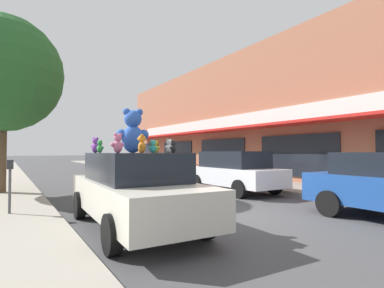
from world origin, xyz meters
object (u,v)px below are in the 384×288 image
Objects in this scene: teddy_bear_orange at (142,144)px; teddy_bear_pink at (118,143)px; street_tree at (1,74)px; teddy_bear_black at (173,147)px; parked_car_far_right at (167,166)px; teddy_bear_yellow at (155,147)px; plush_art_car at (134,189)px; parked_car_far_center at (234,171)px; parking_meter at (10,179)px; teddy_bear_green at (100,147)px; teddy_bear_teal at (153,147)px; teddy_bear_white at (169,146)px; teddy_bear_purple at (95,145)px; teddy_bear_giant at (133,131)px.

teddy_bear_orange is 0.89× the size of teddy_bear_pink.
teddy_bear_black is at bearing -70.57° from street_tree.
teddy_bear_yellow is at bearing -118.31° from parked_car_far_right.
teddy_bear_orange reaches higher than plush_art_car.
parked_car_far_center is (5.00, 3.51, -0.85)m from teddy_bear_yellow.
teddy_bear_yellow is 0.21× the size of parking_meter.
teddy_bear_orange reaches higher than parked_car_far_right.
teddy_bear_green is at bearing -49.88° from parking_meter.
teddy_bear_yellow is (0.36, 0.68, 0.01)m from teddy_bear_teal.
teddy_bear_black reaches higher than teddy_bear_teal.
parked_car_far_right is at bearing -145.79° from teddy_bear_black.
teddy_bear_yellow is 0.90× the size of teddy_bear_white.
teddy_bear_teal is at bearing -38.74° from teddy_bear_black.
street_tree reaches higher than plush_art_car.
teddy_bear_teal reaches higher than parked_car_far_right.
teddy_bear_purple is 0.08× the size of parked_car_far_center.
teddy_bear_black is 11.23m from parked_car_far_right.
teddy_bear_green is 0.04× the size of street_tree.
street_tree is at bearing -141.99° from teddy_bear_orange.
teddy_bear_pink is at bearing 34.04° from teddy_bear_yellow.
street_tree is 5.71m from parking_meter.
teddy_bear_pink reaches higher than parked_car_far_right.
teddy_bear_yellow is 0.04× the size of street_tree.
teddy_bear_green is (-0.58, 0.41, -0.32)m from teddy_bear_giant.
teddy_bear_teal is 2.08m from teddy_bear_purple.
teddy_bear_giant is 0.61m from teddy_bear_yellow.
teddy_bear_white is 8.40m from street_tree.
teddy_bear_pink is 0.30× the size of parking_meter.
plush_art_car is 10.37m from parked_car_far_right.
teddy_bear_white is at bearing -152.74° from teddy_bear_green.
plush_art_car is 12.22× the size of teddy_bear_pink.
teddy_bear_orange is at bearing 92.88° from teddy_bear_giant.
teddy_bear_purple is 1.49× the size of teddy_bear_black.
teddy_bear_purple is (-0.56, 0.96, 0.92)m from plush_art_car.
street_tree is (-2.25, 7.79, 2.69)m from teddy_bear_orange.
teddy_bear_giant is 2.65× the size of teddy_bear_purple.
teddy_bear_yellow is 0.06× the size of parked_car_far_center.
teddy_bear_teal is 0.90× the size of teddy_bear_yellow.
teddy_bear_black reaches higher than parking_meter.
teddy_bear_green is (-0.56, 1.48, 0.02)m from teddy_bear_teal.
teddy_bear_black reaches higher than parked_car_far_center.
parked_car_far_right is at bearing -106.70° from teddy_bear_giant.
teddy_bear_green is at bearing -95.28° from teddy_bear_pink.
teddy_bear_teal is 8.70m from street_tree.
plush_art_car is 17.28× the size of teddy_bear_green.
street_tree reaches higher than teddy_bear_black.
teddy_bear_orange is 1.30× the size of teddy_bear_yellow.
teddy_bear_black is 1.80m from teddy_bear_green.
teddy_bear_white is (0.56, -0.51, 0.89)m from plush_art_car.
street_tree reaches higher than parked_car_far_right.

